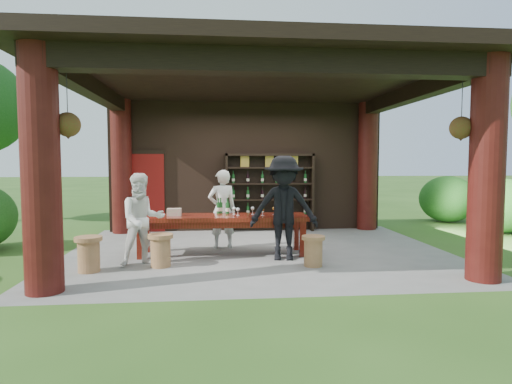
{
  "coord_description": "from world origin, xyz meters",
  "views": [
    {
      "loc": [
        -0.84,
        -8.34,
        1.76
      ],
      "look_at": [
        0.0,
        0.4,
        1.15
      ],
      "focal_mm": 30.0,
      "sensor_mm": 36.0,
      "label": 1
    }
  ],
  "objects": [
    {
      "name": "shrubs",
      "position": [
        1.33,
        0.75,
        0.55
      ],
      "size": [
        13.73,
        7.55,
        1.36
      ],
      "color": "#194C14",
      "rests_on": "ground"
    },
    {
      "name": "napkin_basket",
      "position": [
        -1.61,
        -0.2,
        0.82
      ],
      "size": [
        0.26,
        0.19,
        0.14
      ],
      "primitive_type": "cube",
      "rotation": [
        0.0,
        0.0,
        -0.03
      ],
      "color": "#BF6672",
      "rests_on": "tasting_table"
    },
    {
      "name": "ground",
      "position": [
        0.0,
        0.0,
        0.0
      ],
      "size": [
        90.0,
        90.0,
        0.0
      ],
      "primitive_type": "plane",
      "color": "#2D5119",
      "rests_on": "ground"
    },
    {
      "name": "wine_shelf",
      "position": [
        0.55,
        2.45,
        1.0
      ],
      "size": [
        2.25,
        0.34,
        1.98
      ],
      "color": "black",
      "rests_on": "ground"
    },
    {
      "name": "stool_far_left",
      "position": [
        -2.87,
        -1.34,
        0.3
      ],
      "size": [
        0.43,
        0.43,
        0.57
      ],
      "rotation": [
        0.0,
        0.0,
        0.09
      ],
      "color": "#906139",
      "rests_on": "ground"
    },
    {
      "name": "host",
      "position": [
        -0.7,
        0.4,
        0.8
      ],
      "size": [
        0.66,
        0.51,
        1.61
      ],
      "primitive_type": "imported",
      "rotation": [
        0.0,
        0.0,
        3.38
      ],
      "color": "silver",
      "rests_on": "ground"
    },
    {
      "name": "table_bottles",
      "position": [
        -0.7,
        0.09,
        0.9
      ],
      "size": [
        0.26,
        0.17,
        0.31
      ],
      "color": "#194C1E",
      "rests_on": "tasting_table"
    },
    {
      "name": "guest_man",
      "position": [
        0.39,
        -0.77,
        0.94
      ],
      "size": [
        1.3,
        0.85,
        1.88
      ],
      "primitive_type": "imported",
      "rotation": [
        0.0,
        0.0,
        -0.13
      ],
      "color": "black",
      "rests_on": "ground"
    },
    {
      "name": "pavilion",
      "position": [
        -0.01,
        0.43,
        2.13
      ],
      "size": [
        7.5,
        6.0,
        3.6
      ],
      "color": "slate",
      "rests_on": "ground"
    },
    {
      "name": "table_glasses",
      "position": [
        -0.03,
        -0.19,
        0.82
      ],
      "size": [
        0.99,
        0.29,
        0.15
      ],
      "color": "silver",
      "rests_on": "tasting_table"
    },
    {
      "name": "stool_near_right",
      "position": [
        0.81,
        -1.31,
        0.27
      ],
      "size": [
        0.39,
        0.39,
        0.52
      ],
      "rotation": [
        0.0,
        0.0,
        0.23
      ],
      "color": "#906139",
      "rests_on": "ground"
    },
    {
      "name": "tasting_table",
      "position": [
        -0.7,
        -0.21,
        0.63
      ],
      "size": [
        3.24,
        0.91,
        0.75
      ],
      "rotation": [
        0.0,
        0.0,
        -0.03
      ],
      "color": "#54180C",
      "rests_on": "ground"
    },
    {
      "name": "stool_near_left",
      "position": [
        -1.76,
        -1.11,
        0.29
      ],
      "size": [
        0.42,
        0.42,
        0.56
      ],
      "rotation": [
        0.0,
        0.0,
        0.36
      ],
      "color": "#906139",
      "rests_on": "ground"
    },
    {
      "name": "trees",
      "position": [
        3.53,
        1.25,
        3.37
      ],
      "size": [
        19.96,
        11.43,
        4.8
      ],
      "color": "#3F2819",
      "rests_on": "ground"
    },
    {
      "name": "guest_woman",
      "position": [
        -2.08,
        -0.96,
        0.79
      ],
      "size": [
        0.93,
        0.84,
        1.58
      ],
      "primitive_type": "imported",
      "rotation": [
        0.0,
        0.0,
        0.37
      ],
      "color": "white",
      "rests_on": "ground"
    }
  ]
}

